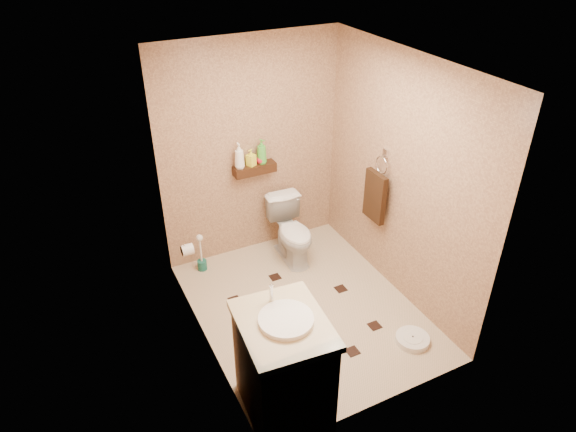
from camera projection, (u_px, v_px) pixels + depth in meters
ground at (305, 309)px, 5.07m from camera, size 2.50×2.50×0.00m
wall_back at (251, 151)px, 5.40m from camera, size 2.00×0.04×2.40m
wall_front at (395, 286)px, 3.49m from camera, size 2.00×0.04×2.40m
wall_left at (196, 232)px, 4.06m from camera, size 0.04×2.50×2.40m
wall_right at (401, 180)px, 4.82m from camera, size 0.04×2.50×2.40m
ceiling at (311, 65)px, 3.82m from camera, size 2.00×2.50×0.02m
wall_shelf at (255, 169)px, 5.43m from camera, size 0.46×0.14×0.10m
floor_accents at (308, 311)px, 5.04m from camera, size 1.17×1.38×0.01m
toilet at (292, 231)px, 5.63m from camera, size 0.42×0.70×0.69m
vanity at (284, 366)px, 3.83m from camera, size 0.68×0.80×1.06m
bathroom_scale at (412, 339)px, 4.68m from camera, size 0.32×0.32×0.06m
toilet_brush at (201, 257)px, 5.54m from camera, size 0.10×0.10×0.45m
towel_ring at (376, 194)px, 5.11m from camera, size 0.12×0.30×0.76m
toilet_paper at (187, 250)px, 4.89m from camera, size 0.12×0.11×0.12m
bottle_a at (239, 156)px, 5.27m from camera, size 0.11×0.11×0.27m
bottle_b at (251, 157)px, 5.34m from camera, size 0.11×0.11×0.18m
bottle_c at (261, 158)px, 5.40m from camera, size 0.14×0.14×0.13m
bottle_d at (262, 151)px, 5.37m from camera, size 0.14×0.14×0.27m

